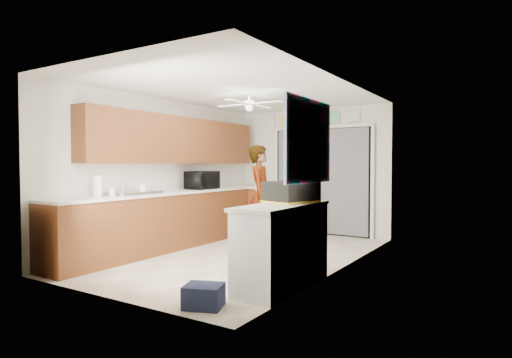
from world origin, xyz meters
The scene contains 40 objects.
floor centered at (0.00, 0.00, 0.00)m, with size 5.00×5.00×0.00m, color beige.
ceiling centered at (0.00, 0.00, 2.50)m, with size 5.00×5.00×0.00m, color white.
wall_back centered at (0.00, 2.50, 1.25)m, with size 3.20×3.20×0.00m, color silver.
wall_front centered at (0.00, -2.50, 1.25)m, with size 3.20×3.20×0.00m, color silver.
wall_left centered at (-1.60, 0.00, 1.25)m, with size 5.00×5.00×0.00m, color silver.
wall_right centered at (1.60, 0.00, 1.25)m, with size 5.00×5.00×0.00m, color silver.
left_base_cabinets centered at (-1.30, 0.00, 0.45)m, with size 0.60×4.80×0.90m, color brown.
left_countertop centered at (-1.29, 0.00, 0.92)m, with size 0.62×4.80×0.04m, color white.
upper_cabinets centered at (-1.44, 0.20, 1.80)m, with size 0.32×4.00×0.80m, color brown.
sink_basin centered at (-1.29, -1.00, 0.95)m, with size 0.50×0.76×0.06m, color silver.
faucet centered at (-1.48, -1.00, 1.05)m, with size 0.03×0.03×0.22m, color silver.
peninsula_base centered at (-0.50, 2.00, 0.45)m, with size 1.00×0.60×0.90m, color brown.
peninsula_top centered at (-0.50, 2.00, 0.92)m, with size 1.04×0.64×0.04m, color white.
back_opening_recess centered at (0.25, 2.47, 1.05)m, with size 2.00×0.06×2.10m, color black.
curtain_panel centered at (0.25, 2.43, 1.05)m, with size 1.90×0.03×2.05m, color gray.
door_trim_left centered at (-0.77, 2.44, 1.05)m, with size 0.06×0.04×2.10m, color white.
door_trim_right centered at (1.27, 2.44, 1.05)m, with size 0.06×0.04×2.10m, color white.
door_trim_head centered at (0.25, 2.44, 2.12)m, with size 2.10×0.04×0.06m, color white.
header_frame_0 centered at (-0.60, 2.47, 2.30)m, with size 0.22×0.02×0.22m, color #D7DB49.
header_frame_1 centered at (-0.25, 2.47, 2.30)m, with size 0.22×0.02×0.22m, color #527FDC.
header_frame_2 centered at (0.10, 2.47, 2.30)m, with size 0.22×0.02×0.22m, color #CC4C6F.
header_frame_3 centered at (0.50, 2.47, 2.30)m, with size 0.22×0.02×0.22m, color #6FC380.
header_frame_4 centered at (0.90, 2.47, 2.30)m, with size 0.22×0.02×0.22m, color silver.
route66_sign centered at (-0.95, 2.47, 2.30)m, with size 0.22×0.02×0.26m, color silver.
right_counter_base centered at (1.35, -1.20, 0.45)m, with size 0.50×1.40×0.90m, color white.
right_counter_top centered at (1.34, -1.20, 0.92)m, with size 0.54×1.44×0.04m, color white.
abstract_painting centered at (1.58, -1.00, 1.65)m, with size 0.03×1.15×0.95m, color #F65AAF.
ceiling_fan centered at (0.00, 0.20, 2.32)m, with size 1.14×1.14×0.24m, color white.
microwave centered at (-1.26, 0.59, 1.10)m, with size 0.58×0.40×0.32m, color black.
jar_a centered at (-1.14, -0.94, 1.02)m, with size 0.11×0.11×0.15m, color silver.
jar_b centered at (-1.19, -1.45, 1.00)m, with size 0.08×0.08×0.12m, color silver.
paper_towel_roll centered at (-1.35, -1.58, 1.09)m, with size 0.13×0.13×0.29m, color white.
suitcase centered at (1.32, -0.93, 1.06)m, with size 0.43×0.57×0.25m, color black.
suitcase_rim centered at (1.32, -0.93, 0.95)m, with size 0.44×0.58×0.02m, color yellow.
suitcase_lid centered at (1.32, -0.64, 1.31)m, with size 0.42×0.03×0.50m, color black.
cardboard_box centered at (1.00, -1.16, 0.14)m, with size 0.44×0.33×0.27m, color #C1763C.
navy_crate centered at (1.03, -2.20, 0.11)m, with size 0.36×0.30×0.22m, color #151B35.
cabinet_door_panel centered at (0.01, 0.18, 0.29)m, with size 0.39×0.03×0.58m, color brown.
man centered at (-0.11, 0.72, 0.85)m, with size 0.62×0.41×1.71m, color white.
dog centered at (0.00, 0.77, 0.21)m, with size 0.23×0.53×0.42m, color black.
Camera 1 is at (3.63, -5.40, 1.39)m, focal length 30.00 mm.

